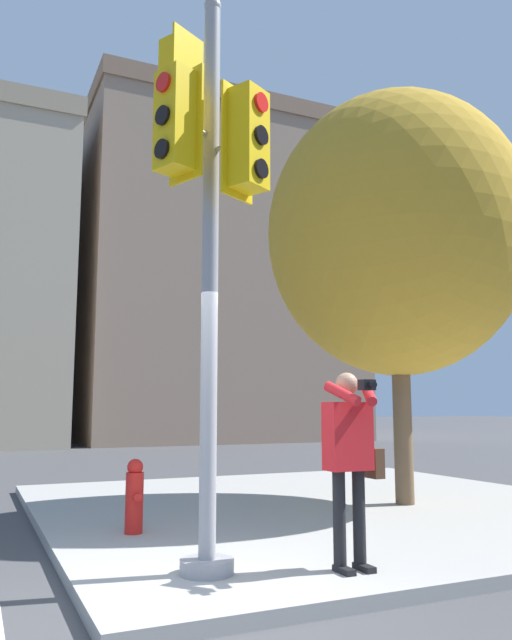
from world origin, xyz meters
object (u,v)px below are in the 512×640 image
Objects in this scene: traffic_signal_pole at (203,185)px; fire_hydrant at (134,496)px; person_photographer at (350,451)px; street_tree at (397,235)px.

fire_hydrant is (-0.08, 1.95, -2.95)m from traffic_signal_pole.
traffic_signal_pole is 3.11× the size of person_photographer.
street_tree is at bearing 31.49° from traffic_signal_pole.
street_tree reaches higher than fire_hydrant.
traffic_signal_pole is at bearing 163.56° from person_photographer.
fire_hydrant is at bearing 119.80° from person_photographer.
street_tree is (2.71, 2.80, 2.98)m from person_photographer.
street_tree is at bearing 6.74° from fire_hydrant.
traffic_signal_pole reaches higher than person_photographer.
person_photographer is 0.27× the size of street_tree.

